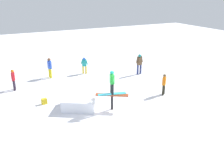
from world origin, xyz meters
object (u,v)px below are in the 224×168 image
(rail_feature, at_px, (112,97))
(bystander_blue, at_px, (50,67))
(bystander_red, at_px, (13,79))
(bystander_orange, at_px, (164,83))
(main_rider_on_rail, at_px, (112,83))
(bystander_brown, at_px, (139,63))
(bystander_teal, at_px, (84,65))
(backpack_on_snow, at_px, (44,101))

(rail_feature, distance_m, bystander_blue, 7.24)
(bystander_red, distance_m, bystander_blue, 3.13)
(bystander_orange, bearing_deg, main_rider_on_rail, -34.33)
(bystander_brown, bearing_deg, bystander_orange, 74.37)
(bystander_orange, bearing_deg, bystander_teal, -105.21)
(bystander_red, distance_m, backpack_on_snow, 3.45)
(rail_feature, xyz_separation_m, bystander_brown, (4.77, 4.66, 0.17))
(bystander_orange, xyz_separation_m, backpack_on_snow, (-7.18, 2.00, -0.61))
(bystander_brown, height_order, bystander_orange, bystander_brown)
(backpack_on_snow, bearing_deg, bystander_teal, -140.82)
(rail_feature, height_order, main_rider_on_rail, main_rider_on_rail)
(rail_feature, height_order, bystander_orange, bystander_orange)
(bystander_teal, distance_m, bystander_brown, 4.38)
(rail_feature, relative_size, bystander_red, 1.19)
(bystander_teal, relative_size, backpack_on_snow, 3.88)
(main_rider_on_rail, xyz_separation_m, bystander_blue, (-1.77, 7.02, -0.71))
(bystander_blue, bearing_deg, rail_feature, -170.02)
(rail_feature, distance_m, bystander_teal, 6.83)
(bystander_brown, xyz_separation_m, bystander_blue, (-6.54, 2.36, -0.05))
(main_rider_on_rail, distance_m, bystander_brown, 6.70)
(main_rider_on_rail, bearing_deg, bystander_red, 143.89)
(main_rider_on_rail, bearing_deg, bystander_orange, 20.66)
(bystander_blue, bearing_deg, backpack_on_snow, 157.89)
(bystander_orange, bearing_deg, bystander_brown, -141.76)
(bystander_brown, bearing_deg, bystander_blue, -24.08)
(main_rider_on_rail, xyz_separation_m, bystander_red, (-4.54, 5.56, -0.78))
(bystander_red, relative_size, bystander_brown, 0.88)
(bystander_blue, distance_m, backpack_on_snow, 4.89)
(bystander_brown, bearing_deg, rail_feature, 40.07)
(rail_feature, xyz_separation_m, main_rider_on_rail, (0.00, 0.00, 0.83))
(main_rider_on_rail, bearing_deg, bystander_blue, 118.79)
(bystander_red, height_order, backpack_on_snow, bystander_red)
(rail_feature, height_order, bystander_teal, bystander_teal)
(rail_feature, bearing_deg, bystander_blue, 135.70)
(bystander_orange, xyz_separation_m, bystander_blue, (-5.69, 6.61, 0.09))
(bystander_orange, height_order, bystander_blue, bystander_blue)
(bystander_teal, relative_size, bystander_brown, 0.81)
(bystander_teal, xyz_separation_m, bystander_orange, (2.98, -6.35, 0.04))
(bystander_blue, relative_size, backpack_on_snow, 4.53)
(main_rider_on_rail, relative_size, bystander_teal, 1.20)
(backpack_on_snow, bearing_deg, bystander_brown, -171.26)
(bystander_teal, bearing_deg, rail_feature, -60.20)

